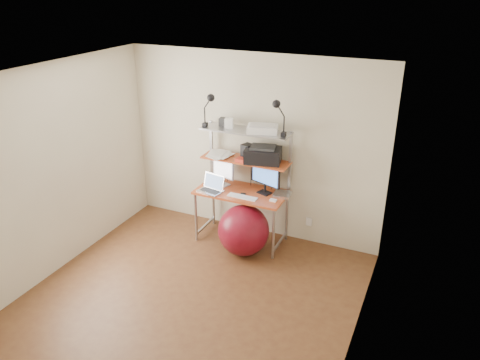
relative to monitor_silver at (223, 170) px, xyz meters
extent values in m
plane|color=brown|center=(0.32, -1.54, -0.96)|extent=(3.60, 3.60, 0.00)
plane|color=white|center=(0.32, -1.54, 1.54)|extent=(3.60, 3.60, 0.00)
plane|color=beige|center=(0.32, 0.26, 0.29)|extent=(3.60, 0.00, 3.60)
plane|color=beige|center=(0.32, -3.34, 0.29)|extent=(3.60, 0.00, 3.60)
plane|color=beige|center=(-1.48, -1.54, 0.29)|extent=(0.00, 3.60, 3.60)
plane|color=beige|center=(2.12, -1.54, 0.29)|extent=(0.00, 3.60, 3.60)
cube|color=#BF5325|center=(0.32, -0.10, -0.23)|extent=(1.20, 0.60, 0.03)
cylinder|color=#A1A1A5|center=(-0.24, -0.36, -0.60)|extent=(0.04, 0.04, 0.71)
cylinder|color=#A1A1A5|center=(-0.24, 0.16, -0.60)|extent=(0.04, 0.04, 0.71)
cylinder|color=#A1A1A5|center=(0.88, -0.36, -0.60)|extent=(0.04, 0.04, 0.71)
cylinder|color=#A1A1A5|center=(0.88, 0.16, -0.60)|extent=(0.04, 0.04, 0.71)
cube|color=#A1A1A5|center=(-0.25, 0.16, 0.19)|extent=(0.03, 0.04, 0.84)
cube|color=#A1A1A5|center=(0.89, 0.16, 0.19)|extent=(0.03, 0.04, 0.84)
cube|color=#BF5325|center=(0.32, 0.03, 0.18)|extent=(1.18, 0.34, 0.02)
cube|color=#A1A1A5|center=(0.32, 0.03, 0.58)|extent=(1.18, 0.34, 0.02)
cube|color=white|center=(1.17, 0.24, -0.66)|extent=(0.08, 0.01, 0.12)
cube|color=silver|center=(0.00, -0.02, -0.21)|extent=(0.20, 0.18, 0.01)
cylinder|color=silver|center=(0.00, 0.00, -0.16)|extent=(0.03, 0.03, 0.09)
cube|color=silver|center=(0.00, 0.00, 0.03)|extent=(0.36, 0.15, 0.28)
plane|color=white|center=(0.00, -0.02, 0.03)|extent=(0.32, 0.11, 0.34)
cube|color=black|center=(0.62, -0.03, -0.21)|extent=(0.20, 0.18, 0.01)
cylinder|color=black|center=(0.62, -0.01, -0.15)|extent=(0.03, 0.03, 0.10)
cube|color=black|center=(0.62, -0.01, 0.04)|extent=(0.45, 0.18, 0.28)
plane|color=#3B6ECA|center=(0.62, -0.03, 0.04)|extent=(0.40, 0.14, 0.42)
cube|color=silver|center=(-0.06, -0.28, -0.21)|extent=(0.35, 0.28, 0.02)
cube|color=#2D2D2F|center=(-0.06, -0.28, -0.20)|extent=(0.29, 0.18, 0.00)
cube|color=silver|center=(-0.03, -0.17, -0.10)|extent=(0.32, 0.12, 0.21)
plane|color=#6E8AB8|center=(-0.03, -0.17, -0.10)|extent=(0.30, 0.13, 0.28)
cube|color=white|center=(0.40, -0.26, -0.21)|extent=(0.40, 0.12, 0.01)
cube|color=white|center=(0.80, -0.21, -0.21)|extent=(0.09, 0.06, 0.02)
cube|color=silver|center=(0.86, -0.01, -0.20)|extent=(0.23, 0.23, 0.04)
cube|color=black|center=(0.38, -0.21, -0.22)|extent=(0.09, 0.14, 0.01)
cube|color=black|center=(0.56, 0.02, 0.28)|extent=(0.51, 0.40, 0.19)
cube|color=#2D2D2F|center=(0.56, 0.02, 0.39)|extent=(0.35, 0.29, 0.03)
cube|color=black|center=(0.33, 0.05, 0.29)|extent=(0.17, 0.17, 0.20)
cube|color=red|center=(0.32, -0.08, 0.21)|extent=(0.17, 0.12, 0.05)
cube|color=white|center=(0.55, 0.03, 0.63)|extent=(0.43, 0.34, 0.09)
cube|color=silver|center=(0.55, 0.03, 0.68)|extent=(0.36, 0.27, 0.01)
cube|color=white|center=(0.08, 0.02, 0.65)|extent=(0.13, 0.11, 0.12)
cube|color=#2D2D2F|center=(-0.02, 0.08, 0.64)|extent=(0.11, 0.11, 0.10)
cube|color=black|center=(-0.22, -0.06, 0.62)|extent=(0.05, 0.07, 0.05)
cylinder|color=black|center=(-0.22, -0.06, 0.74)|extent=(0.02, 0.02, 0.20)
sphere|color=black|center=(-0.12, -0.07, 0.99)|extent=(0.10, 0.10, 0.10)
cube|color=black|center=(0.85, -0.03, 0.62)|extent=(0.06, 0.07, 0.06)
cylinder|color=black|center=(0.85, -0.03, 0.75)|extent=(0.02, 0.02, 0.20)
sphere|color=black|center=(0.74, -0.04, 0.99)|extent=(0.10, 0.10, 0.10)
sphere|color=maroon|center=(0.47, -0.39, -0.63)|extent=(0.67, 0.67, 0.67)
cube|color=white|center=(-0.13, 0.05, 0.19)|extent=(0.26, 0.32, 0.00)
cube|color=white|center=(-0.05, -0.02, 0.20)|extent=(0.29, 0.33, 0.00)
cube|color=white|center=(-0.07, 0.07, 0.20)|extent=(0.22, 0.29, 0.00)
cube|color=white|center=(0.00, 0.01, 0.21)|extent=(0.25, 0.31, 0.00)
cube|color=white|center=(-0.03, 0.03, 0.21)|extent=(0.28, 0.33, 0.00)
cube|color=white|center=(-0.10, 0.01, 0.22)|extent=(0.25, 0.31, 0.00)
camera|label=1|loc=(2.59, -5.23, 2.41)|focal=35.00mm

